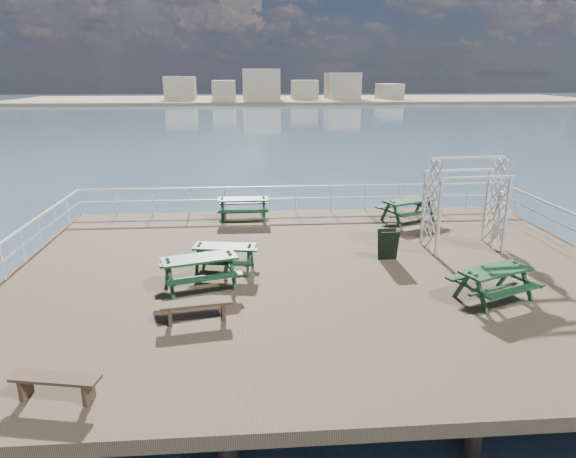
# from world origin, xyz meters

# --- Properties ---
(ground) EXTENTS (18.00, 14.00, 0.30)m
(ground) POSITION_xyz_m (0.00, 0.00, -0.15)
(ground) COLOR brown
(ground) RESTS_ON ground
(sea_backdrop) EXTENTS (300.00, 300.00, 9.20)m
(sea_backdrop) POSITION_xyz_m (12.54, 134.07, -0.51)
(sea_backdrop) COLOR #3D5567
(sea_backdrop) RESTS_ON ground
(railing) EXTENTS (17.77, 13.76, 1.10)m
(railing) POSITION_xyz_m (-0.07, 2.57, 0.87)
(railing) COLOR white
(railing) RESTS_ON ground
(picnic_table_a) EXTENTS (1.98, 1.70, 0.86)m
(picnic_table_a) POSITION_xyz_m (-2.71, 0.27, 0.55)
(picnic_table_a) COLOR #163E1E
(picnic_table_a) RESTS_ON ground
(picnic_table_b) EXTENTS (1.96, 1.58, 0.95)m
(picnic_table_b) POSITION_xyz_m (-2.20, 5.80, 0.61)
(picnic_table_b) COLOR #163E1E
(picnic_table_b) RESTS_ON ground
(picnic_table_c) EXTENTS (2.48, 2.28, 0.98)m
(picnic_table_c) POSITION_xyz_m (4.23, 4.99, 0.62)
(picnic_table_c) COLOR #163E1E
(picnic_table_c) RESTS_ON ground
(picnic_table_d) EXTENTS (2.35, 2.09, 0.96)m
(picnic_table_d) POSITION_xyz_m (-3.33, -0.91, 0.62)
(picnic_table_d) COLOR #163E1E
(picnic_table_d) RESTS_ON ground
(picnic_table_e) EXTENTS (2.34, 2.14, 0.92)m
(picnic_table_e) POSITION_xyz_m (4.24, -2.29, 0.59)
(picnic_table_e) COLOR #163E1E
(picnic_table_e) RESTS_ON ground
(flat_bench_near) EXTENTS (1.68, 0.63, 0.47)m
(flat_bench_near) POSITION_xyz_m (-3.24, -2.92, 0.35)
(flat_bench_near) COLOR brown
(flat_bench_near) RESTS_ON ground
(flat_bench_far) EXTENTS (1.62, 0.68, 0.45)m
(flat_bench_far) POSITION_xyz_m (-5.43, -5.80, 0.34)
(flat_bench_far) COLOR brown
(flat_bench_far) RESTS_ON ground
(trellis_arbor) EXTENTS (2.54, 1.47, 3.05)m
(trellis_arbor) POSITION_xyz_m (5.00, 1.66, 1.36)
(trellis_arbor) COLOR white
(trellis_arbor) RESTS_ON ground
(sandwich_board) EXTENTS (0.60, 0.46, 0.96)m
(sandwich_board) POSITION_xyz_m (2.30, 0.80, 0.47)
(sandwich_board) COLOR black
(sandwich_board) RESTS_ON ground
(person) EXTENTS (0.79, 0.60, 1.93)m
(person) POSITION_xyz_m (6.23, 1.57, 0.97)
(person) COLOR white
(person) RESTS_ON ground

